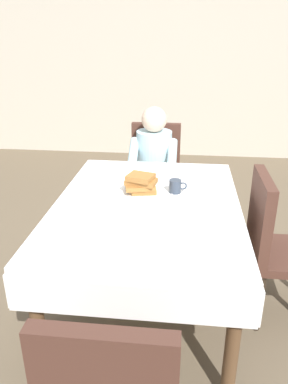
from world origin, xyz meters
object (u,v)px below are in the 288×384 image
object	(u,v)px
plate_breakfast	(142,193)
breakfast_stack	(141,184)
cup_coffee	(175,186)
spoon_near_edge	(142,218)
chair_diner	(155,169)
chair_right_side	(274,240)
knife_right_of_plate	(172,196)
dining_table_main	(147,215)
syrup_pitcher	(100,181)
fork_left_of_plate	(111,194)
diner_person	(154,160)

from	to	relation	value
plate_breakfast	breakfast_stack	size ratio (longest dim) A/B	1.33
cup_coffee	spoon_near_edge	world-z (taller)	cup_coffee
chair_diner	spoon_near_edge	size ratio (longest dim) A/B	6.20
chair_right_side	knife_right_of_plate	size ratio (longest dim) A/B	4.65
dining_table_main	cup_coffee	xyz separation A→B (m)	(0.16, 0.17, 0.13)
chair_right_side	spoon_near_edge	size ratio (longest dim) A/B	6.20
plate_breakfast	knife_right_of_plate	size ratio (longest dim) A/B	1.40
breakfast_stack	syrup_pitcher	bearing A→B (deg)	160.97
dining_table_main	syrup_pitcher	bearing A→B (deg)	147.82
syrup_pitcher	fork_left_of_plate	xyz separation A→B (m)	(0.10, -0.11, -0.04)
dining_table_main	syrup_pitcher	distance (m)	0.41
breakfast_stack	syrup_pitcher	xyz separation A→B (m)	(-0.28, 0.10, -0.04)
cup_coffee	syrup_pitcher	distance (m)	0.50
cup_coffee	chair_diner	bearing A→B (deg)	101.85
chair_diner	dining_table_main	bearing A→B (deg)	92.37
diner_person	spoon_near_edge	bearing A→B (deg)	91.90
knife_right_of_plate	dining_table_main	bearing A→B (deg)	121.37
chair_diner	diner_person	world-z (taller)	diner_person
dining_table_main	chair_right_side	distance (m)	0.78
plate_breakfast	cup_coffee	size ratio (longest dim) A/B	2.48
dining_table_main	breakfast_stack	size ratio (longest dim) A/B	7.23
cup_coffee	syrup_pitcher	world-z (taller)	cup_coffee
diner_person	plate_breakfast	bearing A→B (deg)	90.10
chair_diner	chair_right_side	world-z (taller)	same
diner_person	syrup_pitcher	distance (m)	0.86
spoon_near_edge	syrup_pitcher	bearing A→B (deg)	114.23
plate_breakfast	spoon_near_edge	bearing A→B (deg)	-83.16
spoon_near_edge	chair_right_side	bearing A→B (deg)	1.78
knife_right_of_plate	spoon_near_edge	world-z (taller)	same
dining_table_main	fork_left_of_plate	world-z (taller)	fork_left_of_plate
dining_table_main	breakfast_stack	xyz separation A→B (m)	(-0.05, 0.11, 0.16)
breakfast_stack	spoon_near_edge	bearing A→B (deg)	-82.70
dining_table_main	diner_person	world-z (taller)	diner_person
chair_diner	knife_right_of_plate	distance (m)	1.11
cup_coffee	spoon_near_edge	bearing A→B (deg)	-114.33
dining_table_main	spoon_near_edge	world-z (taller)	spoon_near_edge
dining_table_main	chair_right_side	world-z (taller)	chair_right_side
diner_person	cup_coffee	bearing A→B (deg)	103.95
dining_table_main	syrup_pitcher	world-z (taller)	syrup_pitcher
syrup_pitcher	diner_person	bearing A→B (deg)	70.59
breakfast_stack	syrup_pitcher	world-z (taller)	breakfast_stack
knife_right_of_plate	diner_person	bearing A→B (deg)	9.84
syrup_pitcher	spoon_near_edge	xyz separation A→B (m)	(0.32, -0.42, -0.04)
syrup_pitcher	fork_left_of_plate	size ratio (longest dim) A/B	0.44
chair_diner	plate_breakfast	size ratio (longest dim) A/B	3.32
dining_table_main	chair_diner	xyz separation A→B (m)	(-0.05, 1.17, -0.12)
chair_diner	cup_coffee	distance (m)	1.06
dining_table_main	knife_right_of_plate	bearing A→B (deg)	33.29
cup_coffee	fork_left_of_plate	world-z (taller)	cup_coffee
cup_coffee	knife_right_of_plate	bearing A→B (deg)	-105.15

